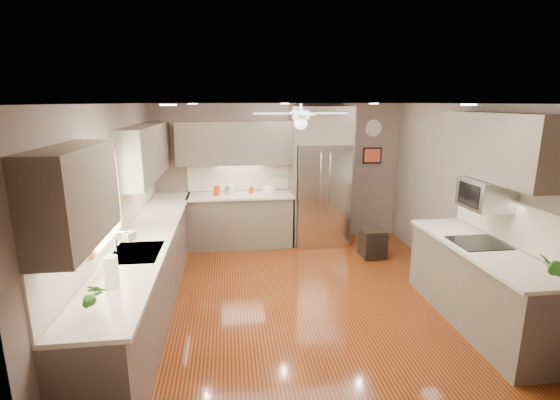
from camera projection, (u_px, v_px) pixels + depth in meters
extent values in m
plane|color=#4D130A|center=(303.00, 299.00, 5.31)|extent=(5.00, 5.00, 0.00)
plane|color=white|center=(306.00, 104.00, 4.72)|extent=(5.00, 5.00, 0.00)
plane|color=#66564D|center=(279.00, 173.00, 7.43)|extent=(4.50, 0.00, 4.50)
plane|color=#66564D|center=(375.00, 304.00, 2.61)|extent=(4.50, 0.00, 4.50)
plane|color=#66564D|center=(115.00, 213.00, 4.74)|extent=(0.00, 5.00, 5.00)
plane|color=#66564D|center=(473.00, 202.00, 5.29)|extent=(0.00, 5.00, 5.00)
cylinder|color=maroon|center=(217.00, 191.00, 7.04)|extent=(0.13, 0.13, 0.16)
cylinder|color=silver|center=(227.00, 190.00, 7.11)|extent=(0.12, 0.12, 0.15)
cylinder|color=beige|center=(232.00, 189.00, 7.10)|extent=(0.13, 0.13, 0.17)
cylinder|color=maroon|center=(251.00, 190.00, 7.17)|extent=(0.09, 0.09, 0.12)
imported|color=white|center=(129.00, 235.00, 4.60)|extent=(0.13, 0.13, 0.21)
imported|color=#275D1A|center=(93.00, 295.00, 3.08)|extent=(0.16, 0.11, 0.30)
imported|color=#275D1A|center=(552.00, 266.00, 3.59)|extent=(0.20, 0.17, 0.32)
imported|color=beige|center=(269.00, 192.00, 7.19)|extent=(0.28, 0.28, 0.05)
cube|color=#4A4036|center=(149.00, 270.00, 5.11)|extent=(0.60, 4.70, 0.90)
cube|color=beige|center=(147.00, 235.00, 5.00)|extent=(0.65, 4.70, 0.04)
cube|color=beige|center=(120.00, 214.00, 4.90)|extent=(0.02, 4.70, 0.50)
cube|color=#4A4036|center=(241.00, 221.00, 7.24)|extent=(1.85, 0.60, 0.90)
cube|color=beige|center=(240.00, 196.00, 7.11)|extent=(1.85, 0.65, 0.04)
cube|color=beige|center=(240.00, 177.00, 7.34)|extent=(1.85, 0.02, 0.50)
cube|color=#4A4036|center=(74.00, 195.00, 3.09)|extent=(0.33, 1.20, 0.75)
cube|color=#4A4036|center=(147.00, 151.00, 5.88)|extent=(0.33, 2.40, 0.75)
cube|color=#4A4036|center=(239.00, 143.00, 7.05)|extent=(2.15, 0.33, 0.75)
cube|color=#4A4036|center=(496.00, 147.00, 4.56)|extent=(0.33, 1.70, 0.75)
cube|color=#BFF2B2|center=(101.00, 198.00, 4.19)|extent=(0.01, 1.00, 0.80)
cube|color=brown|center=(99.00, 157.00, 4.09)|extent=(0.05, 1.12, 0.06)
cube|color=brown|center=(108.00, 237.00, 4.30)|extent=(0.05, 1.12, 0.06)
cube|color=brown|center=(86.00, 211.00, 3.68)|extent=(0.05, 0.06, 0.80)
cube|color=brown|center=(117.00, 188.00, 4.71)|extent=(0.05, 0.06, 0.80)
cube|color=silver|center=(136.00, 253.00, 4.38)|extent=(0.50, 0.70, 0.03)
cube|color=#262626|center=(137.00, 257.00, 4.38)|extent=(0.44, 0.62, 0.05)
cylinder|color=silver|center=(116.00, 243.00, 4.32)|extent=(0.02, 0.02, 0.24)
cylinder|color=silver|center=(121.00, 232.00, 4.30)|extent=(0.16, 0.02, 0.02)
cube|color=silver|center=(320.00, 194.00, 7.25)|extent=(0.92, 0.72, 1.82)
cube|color=black|center=(324.00, 213.00, 6.98)|extent=(0.88, 0.02, 0.02)
cube|color=black|center=(325.00, 179.00, 6.84)|extent=(0.01, 0.02, 1.00)
cylinder|color=silver|center=(321.00, 180.00, 6.79)|extent=(0.02, 0.02, 0.90)
cylinder|color=silver|center=(330.00, 180.00, 6.81)|extent=(0.02, 0.02, 0.90)
cube|color=#4A4036|center=(321.00, 125.00, 7.02)|extent=(1.04, 0.60, 0.63)
cube|color=#4A4036|center=(292.00, 194.00, 7.24)|extent=(0.06, 0.60, 1.82)
cube|color=#4A4036|center=(346.00, 193.00, 7.37)|extent=(0.06, 0.60, 1.82)
cube|color=#4A4036|center=(480.00, 286.00, 4.67)|extent=(0.65, 2.20, 0.90)
cube|color=beige|center=(483.00, 248.00, 4.56)|extent=(0.70, 2.20, 0.04)
cube|color=beige|center=(514.00, 223.00, 4.53)|extent=(0.02, 2.20, 0.50)
cube|color=black|center=(478.00, 243.00, 4.65)|extent=(0.56, 0.52, 0.01)
cube|color=silver|center=(486.00, 194.00, 4.68)|extent=(0.42, 0.55, 0.34)
cube|color=black|center=(469.00, 195.00, 4.66)|extent=(0.02, 0.40, 0.26)
cylinder|color=white|center=(301.00, 107.00, 5.02)|extent=(0.03, 0.03, 0.08)
cylinder|color=white|center=(301.00, 115.00, 5.05)|extent=(0.22, 0.22, 0.10)
sphere|color=white|center=(301.00, 123.00, 5.07)|extent=(0.16, 0.16, 0.16)
cube|color=white|center=(328.00, 113.00, 5.09)|extent=(0.48, 0.11, 0.01)
cube|color=white|center=(296.00, 113.00, 5.38)|extent=(0.11, 0.48, 0.01)
cube|color=white|center=(273.00, 114.00, 5.00)|extent=(0.48, 0.11, 0.01)
cube|color=white|center=(306.00, 114.00, 4.70)|extent=(0.11, 0.48, 0.01)
cylinder|color=white|center=(193.00, 104.00, 5.81)|extent=(0.14, 0.14, 0.01)
cylinder|color=white|center=(374.00, 104.00, 6.14)|extent=(0.14, 0.14, 0.01)
cylinder|color=white|center=(168.00, 105.00, 3.40)|extent=(0.14, 0.14, 0.01)
cylinder|color=white|center=(469.00, 105.00, 3.73)|extent=(0.14, 0.14, 0.01)
cylinder|color=white|center=(284.00, 104.00, 6.46)|extent=(0.14, 0.14, 0.01)
cylinder|color=white|center=(374.00, 128.00, 7.44)|extent=(0.30, 0.03, 0.30)
cylinder|color=silver|center=(374.00, 128.00, 7.43)|extent=(0.29, 0.00, 0.29)
cube|color=black|center=(372.00, 155.00, 7.55)|extent=(0.36, 0.03, 0.30)
cube|color=#B54924|center=(372.00, 155.00, 7.54)|extent=(0.30, 0.01, 0.24)
cube|color=black|center=(373.00, 244.00, 6.72)|extent=(0.38, 0.38, 0.43)
cube|color=black|center=(373.00, 230.00, 6.67)|extent=(0.36, 0.36, 0.03)
cylinder|color=white|center=(111.00, 272.00, 3.52)|extent=(0.12, 0.12, 0.28)
cylinder|color=silver|center=(111.00, 271.00, 3.52)|extent=(0.02, 0.02, 0.30)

